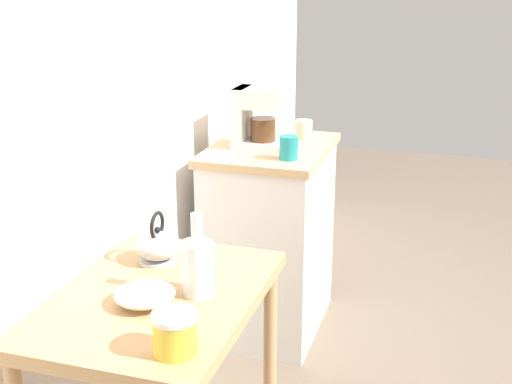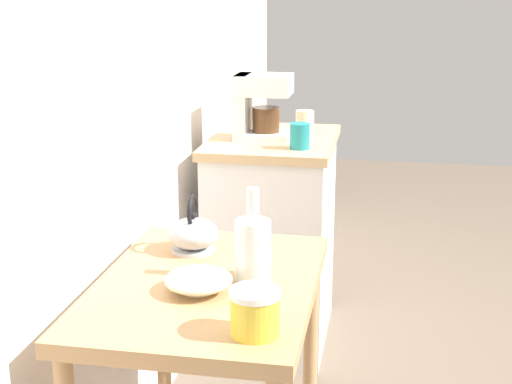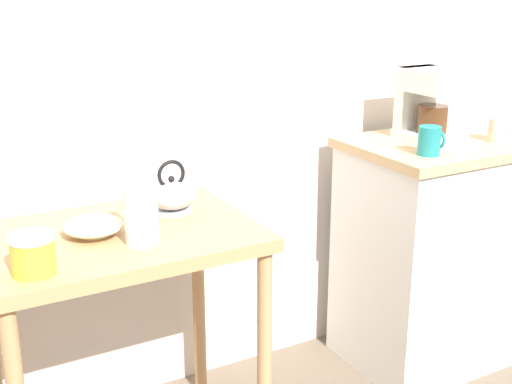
% 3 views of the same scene
% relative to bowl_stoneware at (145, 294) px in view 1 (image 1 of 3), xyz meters
% --- Properties ---
extents(back_wall, '(4.40, 0.10, 2.80)m').
position_rel_bowl_stoneware_xyz_m(back_wall, '(0.81, 0.39, 0.60)').
color(back_wall, silver).
rests_on(back_wall, ground_plane).
extents(wooden_table, '(0.78, 0.55, 0.77)m').
position_rel_bowl_stoneware_xyz_m(wooden_table, '(0.07, -0.00, -0.15)').
color(wooden_table, tan).
rests_on(wooden_table, ground_plane).
extents(kitchen_counter, '(0.66, 0.50, 0.88)m').
position_rel_bowl_stoneware_xyz_m(kitchen_counter, '(1.31, 0.02, -0.35)').
color(kitchen_counter, white).
rests_on(kitchen_counter, ground_plane).
extents(bowl_stoneware, '(0.17, 0.17, 0.05)m').
position_rel_bowl_stoneware_xyz_m(bowl_stoneware, '(0.00, 0.00, 0.00)').
color(bowl_stoneware, beige).
rests_on(bowl_stoneware, wooden_table).
extents(teakettle, '(0.17, 0.14, 0.16)m').
position_rel_bowl_stoneware_xyz_m(teakettle, '(0.27, 0.09, 0.02)').
color(teakettle, '#B2B5BA').
rests_on(teakettle, wooden_table).
extents(glass_carafe_vase, '(0.09, 0.09, 0.24)m').
position_rel_bowl_stoneware_xyz_m(glass_carafe_vase, '(0.10, -0.12, 0.06)').
color(glass_carafe_vase, silver).
rests_on(glass_carafe_vase, wooden_table).
extents(canister_enamel, '(0.11, 0.11, 0.10)m').
position_rel_bowl_stoneware_xyz_m(canister_enamel, '(-0.20, -0.18, 0.02)').
color(canister_enamel, gold).
rests_on(canister_enamel, wooden_table).
extents(coffee_maker, '(0.18, 0.22, 0.26)m').
position_rel_bowl_stoneware_xyz_m(coffee_maker, '(1.28, 0.08, 0.23)').
color(coffee_maker, white).
rests_on(coffee_maker, kitchen_counter).
extents(mug_small_cream, '(0.09, 0.08, 0.09)m').
position_rel_bowl_stoneware_xyz_m(mug_small_cream, '(1.48, -0.09, 0.13)').
color(mug_small_cream, beige).
rests_on(mug_small_cream, kitchen_counter).
extents(mug_dark_teal, '(0.08, 0.08, 0.10)m').
position_rel_bowl_stoneware_xyz_m(mug_dark_teal, '(1.13, -0.11, 0.14)').
color(mug_dark_teal, teal).
rests_on(mug_dark_teal, kitchen_counter).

